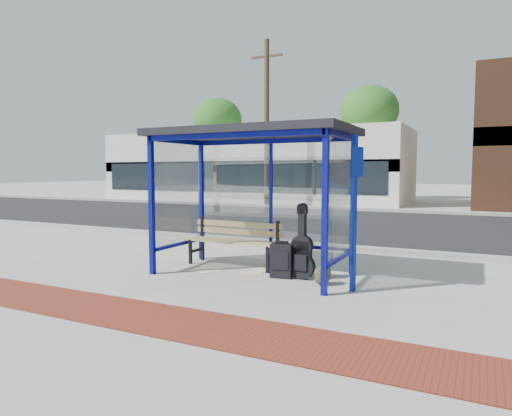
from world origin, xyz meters
The scene contains 19 objects.
ground centered at (0.00, 0.00, 0.00)m, with size 120.00×120.00×0.00m, color #B2ADA0.
brick_paver_strip centered at (0.00, -2.60, 0.01)m, with size 60.00×1.00×0.01m, color maroon.
curb_near centered at (0.00, 2.90, 0.06)m, with size 60.00×0.25×0.12m, color gray.
street_asphalt centered at (0.00, 8.00, 0.00)m, with size 60.00×10.00×0.00m, color black.
curb_far centered at (0.00, 13.10, 0.06)m, with size 60.00×0.25×0.12m, color gray.
far_sidewalk centered at (0.00, 15.00, 0.00)m, with size 60.00×4.00×0.01m, color #B2ADA0.
bus_shelter centered at (0.00, 0.07, 2.07)m, with size 3.30×1.80×2.42m.
storefront_white centered at (-9.00, 17.99, 2.00)m, with size 18.00×6.04×4.00m.
tree_left centered at (-14.00, 22.00, 5.45)m, with size 3.60×3.60×7.03m.
tree_mid centered at (-3.00, 22.00, 5.45)m, with size 3.60×3.60×7.03m.
utility_pole_west centered at (-6.00, 13.40, 4.11)m, with size 1.60×0.24×8.00m.
bench centered at (-0.60, 0.46, 0.49)m, with size 1.83×0.50×0.86m.
guitar_bag centered at (0.88, 0.01, 0.42)m, with size 0.43×0.14×1.15m.
suitcase centered at (0.55, -0.04, 0.28)m, with size 0.38×0.27×0.61m.
backpack centered at (1.30, -0.21, 0.15)m, with size 0.32×0.30×0.32m.
sign_post centered at (1.81, -0.37, 1.25)m, with size 0.14×0.27×2.23m.
newspaper_a centered at (-0.77, -0.15, 0.00)m, with size 0.40×0.32×0.01m, color white.
newspaper_b centered at (-0.03, 0.03, 0.00)m, with size 0.36×0.29×0.01m, color white.
newspaper_c centered at (0.03, 0.32, 0.00)m, with size 0.35×0.28×0.01m, color white.
Camera 1 is at (3.42, -6.75, 1.72)m, focal length 32.00 mm.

